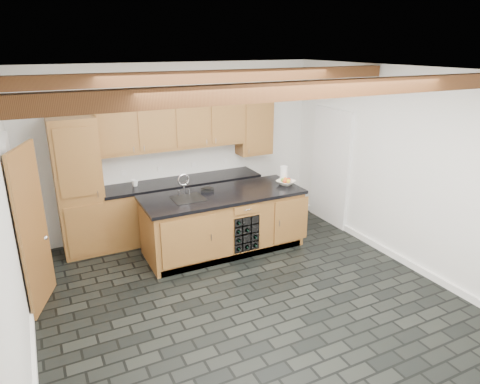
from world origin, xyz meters
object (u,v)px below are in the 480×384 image
(island, at_px, (224,222))
(fruit_bowl, at_px, (286,183))
(kitchen_scale, at_px, (207,189))
(paper_towel, at_px, (284,174))

(island, height_order, fruit_bowl, fruit_bowl)
(kitchen_scale, distance_m, fruit_bowl, 1.28)
(kitchen_scale, relative_size, paper_towel, 0.82)
(paper_towel, bearing_deg, fruit_bowl, -106.45)
(fruit_bowl, relative_size, paper_towel, 1.06)
(kitchen_scale, height_order, paper_towel, paper_towel)
(fruit_bowl, height_order, paper_towel, paper_towel)
(island, bearing_deg, kitchen_scale, 131.86)
(kitchen_scale, xyz_separation_m, fruit_bowl, (1.26, -0.26, 0.01))
(island, xyz_separation_m, kitchen_scale, (-0.18, 0.21, 0.49))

